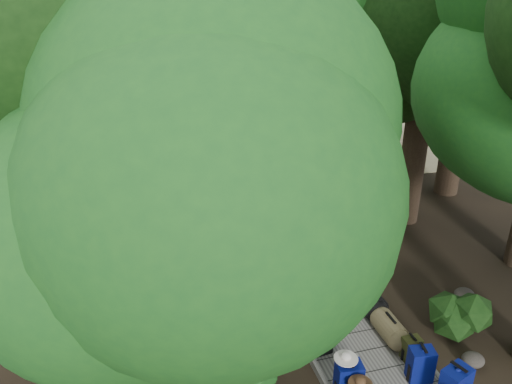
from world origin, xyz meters
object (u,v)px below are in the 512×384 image
object	(u,v)px
backpack_left_d	(321,333)
backpack_right_c	(421,363)
sun_lounger	(289,136)
kayak	(150,140)
lone_suitcase_on_sand	(243,149)
backpack_left_c	(349,379)
duffel_right_khaki	(389,328)
suitcase_on_boardwalk	(320,337)
duffel_right_black	(368,299)
backpack_right_d	(411,347)

from	to	relation	value
backpack_left_d	backpack_right_c	size ratio (longest dim) A/B	0.79
sun_lounger	backpack_right_c	bearing A→B (deg)	-86.89
kayak	sun_lounger	xyz separation A→B (m)	(5.41, -1.42, 0.15)
lone_suitcase_on_sand	sun_lounger	xyz separation A→B (m)	(2.19, 1.04, 0.00)
backpack_left_d	backpack_right_c	world-z (taller)	backpack_right_c
backpack_left_c	lone_suitcase_on_sand	size ratio (longest dim) A/B	1.28
lone_suitcase_on_sand	duffel_right_khaki	bearing A→B (deg)	-95.59
backpack_right_c	suitcase_on_boardwalk	xyz separation A→B (m)	(-1.39, 1.05, -0.00)
backpack_left_c	sun_lounger	size ratio (longest dim) A/B	0.41
suitcase_on_boardwalk	sun_lounger	world-z (taller)	suitcase_on_boardwalk
backpack_left_d	duffel_right_black	size ratio (longest dim) A/B	0.70
backpack_left_c	backpack_right_d	size ratio (longest dim) A/B	1.58
backpack_left_c	kayak	xyz separation A→B (m)	(-1.99, 14.13, -0.33)
backpack_left_d	duffel_right_khaki	size ratio (longest dim) A/B	0.81
duffel_right_black	suitcase_on_boardwalk	world-z (taller)	suitcase_on_boardwalk
backpack_right_c	sun_lounger	bearing A→B (deg)	90.99
backpack_left_c	backpack_left_d	bearing A→B (deg)	94.09
duffel_right_black	backpack_right_c	bearing A→B (deg)	-93.54
backpack_right_d	sun_lounger	xyz separation A→B (m)	(1.96, 12.19, -0.04)
backpack_right_c	sun_lounger	xyz separation A→B (m)	(2.08, 12.66, -0.14)
backpack_right_c	kayak	bearing A→B (deg)	113.63
backpack_left_d	suitcase_on_boardwalk	distance (m)	0.21
backpack_left_c	kayak	distance (m)	14.27
duffel_right_khaki	sun_lounger	world-z (taller)	sun_lounger
backpack_right_d	lone_suitcase_on_sand	bearing A→B (deg)	90.33
backpack_left_c	duffel_right_khaki	distance (m)	1.77
suitcase_on_boardwalk	kayak	size ratio (longest dim) A/B	0.22
duffel_right_khaki	suitcase_on_boardwalk	size ratio (longest dim) A/B	0.98
sun_lounger	duffel_right_black	bearing A→B (deg)	-88.35
backpack_left_c	backpack_right_d	xyz separation A→B (m)	(1.47, 0.51, -0.14)
duffel_right_khaki	suitcase_on_boardwalk	world-z (taller)	suitcase_on_boardwalk
lone_suitcase_on_sand	backpack_right_d	bearing A→B (deg)	-95.12
backpack_left_d	suitcase_on_boardwalk	xyz separation A→B (m)	(-0.10, -0.18, 0.07)
duffel_right_black	lone_suitcase_on_sand	xyz separation A→B (m)	(-0.15, 9.66, -0.04)
backpack_right_c	suitcase_on_boardwalk	bearing A→B (deg)	153.07
backpack_right_c	duffel_right_black	distance (m)	1.97
backpack_left_c	backpack_left_d	size ratio (longest dim) A/B	1.42
backpack_left_c	lone_suitcase_on_sand	distance (m)	11.73
suitcase_on_boardwalk	lone_suitcase_on_sand	distance (m)	10.65
backpack_left_d	kayak	size ratio (longest dim) A/B	0.18
backpack_left_c	kayak	world-z (taller)	backpack_left_c
duffel_right_black	kayak	world-z (taller)	duffel_right_black
backpack_left_d	lone_suitcase_on_sand	distance (m)	10.46
backpack_right_d	kayak	distance (m)	14.05
duffel_right_khaki	backpack_right_c	bearing A→B (deg)	-91.88
backpack_right_c	duffel_right_black	size ratio (longest dim) A/B	0.89
lone_suitcase_on_sand	backpack_left_d	bearing A→B (deg)	-102.77
duffel_right_black	suitcase_on_boardwalk	xyz separation A→B (m)	(-1.43, -0.91, 0.10)
duffel_right_khaki	duffel_right_black	world-z (taller)	duffel_right_black
backpack_right_d	duffel_right_black	xyz separation A→B (m)	(-0.08, 1.49, 0.00)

